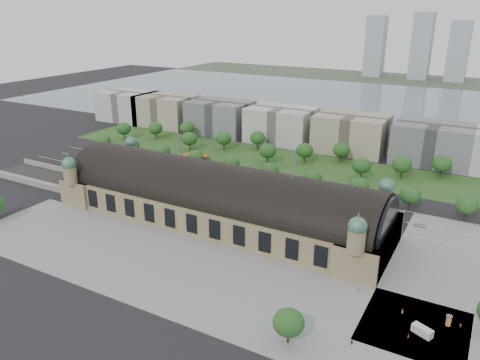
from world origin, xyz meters
The scene contains 66 objects.
ground centered at (0.00, 0.00, 0.00)m, with size 900.00×900.00×0.00m, color black.
station centered at (0.00, 0.00, 10.28)m, with size 150.00×48.40×44.30m.
track_cutting centered at (-110.00, -2.21, 0.70)m, with size 70.00×24.00×3.10m.
plaza_south centered at (10.00, -44.00, 0.00)m, with size 190.00×48.00×0.12m, color gray.
plaza_east centered at (103.00, 0.00, 0.00)m, with size 56.00×100.00×0.12m, color gray.
road_slab centered at (-20.00, 38.00, 0.00)m, with size 260.00×26.00×0.10m, color black.
grass_belt centered at (-15.00, 93.00, 0.00)m, with size 300.00×45.00×0.10m, color #305120.
petrol_station centered at (-53.91, 65.28, 2.95)m, with size 14.00×13.00×5.05m.
lake centered at (0.00, 298.00, 0.00)m, with size 700.00×320.00×0.08m, color slate.
far_shore centered at (0.00, 498.00, 0.00)m, with size 700.00×120.00×0.14m, color #44513D.
far_tower_left centered at (-60.00, 508.00, 40.00)m, with size 24.00×24.00×80.00m, color #9EA8B2.
far_tower_mid centered at (0.00, 508.00, 42.50)m, with size 24.00×24.00×85.00m, color #9EA8B2.
far_tower_right centered at (45.00, 508.00, 37.50)m, with size 24.00×24.00×75.00m, color #9EA8B2.
office_0 centered at (-170.00, 133.00, 12.00)m, with size 45.00×32.00×24.00m, color #B5B2AC.
office_1 centered at (-130.00, 133.00, 12.00)m, with size 45.00×32.00×24.00m, color tan.
office_2 centered at (-80.00, 133.00, 12.00)m, with size 45.00×32.00×24.00m, color slate.
office_3 centered at (-30.00, 133.00, 12.00)m, with size 45.00×32.00×24.00m, color #B5B2AC.
office_4 centered at (20.00, 133.00, 12.00)m, with size 45.00×32.00×24.00m, color tan.
office_5 centered at (70.00, 133.00, 12.00)m, with size 45.00×32.00×24.00m, color slate.
tree_row_0 centered at (-120.00, 53.00, 7.43)m, with size 9.60×9.60×11.52m.
tree_row_1 centered at (-96.00, 53.00, 7.43)m, with size 9.60×9.60×11.52m.
tree_row_2 centered at (-72.00, 53.00, 7.43)m, with size 9.60×9.60×11.52m.
tree_row_3 centered at (-48.00, 53.00, 7.43)m, with size 9.60×9.60×11.52m.
tree_row_4 centered at (-24.00, 53.00, 7.43)m, with size 9.60×9.60×11.52m.
tree_row_5 centered at (0.00, 53.00, 7.43)m, with size 9.60×9.60×11.52m.
tree_row_6 centered at (24.00, 53.00, 7.43)m, with size 9.60×9.60×11.52m.
tree_row_7 centered at (48.00, 53.00, 7.43)m, with size 9.60×9.60×11.52m.
tree_row_8 centered at (72.00, 53.00, 7.43)m, with size 9.60×9.60×11.52m.
tree_row_9 centered at (96.00, 53.00, 7.43)m, with size 9.60×9.60×11.52m.
tree_belt_0 centered at (-130.00, 83.00, 8.05)m, with size 10.40×10.40×12.48m.
tree_belt_1 centered at (-111.00, 95.00, 8.05)m, with size 10.40×10.40×12.48m.
tree_belt_2 centered at (-92.00, 107.00, 8.05)m, with size 10.40×10.40×12.48m.
tree_belt_3 centered at (-73.00, 83.00, 8.05)m, with size 10.40×10.40×12.48m.
tree_belt_4 centered at (-54.00, 95.00, 8.05)m, with size 10.40×10.40×12.48m.
tree_belt_5 centered at (-35.00, 107.00, 8.05)m, with size 10.40×10.40×12.48m.
tree_belt_6 centered at (-16.00, 83.00, 8.05)m, with size 10.40×10.40×12.48m.
tree_belt_7 centered at (3.00, 95.00, 8.05)m, with size 10.40×10.40×12.48m.
tree_belt_8 centered at (22.00, 107.00, 8.05)m, with size 10.40×10.40×12.48m.
tree_belt_9 centered at (41.00, 83.00, 8.05)m, with size 10.40×10.40×12.48m.
tree_belt_10 centered at (60.00, 95.00, 8.05)m, with size 10.40×10.40×12.48m.
tree_belt_11 centered at (79.00, 107.00, 8.05)m, with size 10.40×10.40×12.48m.
tree_plaza_s centered at (60.00, -60.00, 6.80)m, with size 9.00×9.00×10.64m.
traffic_car_0 centered at (-122.19, 30.55, 0.71)m, with size 1.69×4.19×1.43m, color silver.
traffic_car_1 centered at (-73.79, 43.45, 0.78)m, with size 1.65×4.72×1.55m, color gray.
traffic_car_2 centered at (-51.61, 29.57, 0.64)m, with size 2.13×4.62×1.28m, color black.
traffic_car_3 centered at (-27.57, 39.19, 0.72)m, with size 2.01×4.95×1.44m, color maroon.
traffic_car_4 centered at (-9.25, 28.20, 0.69)m, with size 1.64×4.08×1.39m, color #192848.
traffic_car_5 centered at (41.88, 38.11, 0.70)m, with size 1.49×4.27×1.41m, color slate.
traffic_car_6 centered at (79.48, 36.63, 0.69)m, with size 2.30×5.00×1.39m, color silver.
parked_car_0 centered at (-75.49, 25.00, 0.80)m, with size 1.69×4.86×1.60m, color black.
parked_car_1 centered at (-48.55, 23.89, 0.71)m, with size 2.36×5.11×1.42m, color maroon.
parked_car_2 centered at (-69.44, 23.18, 0.74)m, with size 2.07×5.09×1.48m, color #1B1640.
parked_car_3 centered at (-42.69, 23.38, 0.80)m, with size 1.88×4.68×1.59m, color #55565C.
parked_car_4 centered at (-38.67, 24.64, 0.74)m, with size 1.56×4.49×1.48m, color silver.
parked_car_5 centered at (-24.45, 21.00, 0.70)m, with size 2.31×5.01×1.39m, color gray.
parked_car_6 centered at (-28.81, 21.00, 0.81)m, with size 2.27×5.59×1.62m, color black.
bus_west centered at (-16.09, 27.33, 1.68)m, with size 2.82×12.04×3.35m, color red.
bus_mid centered at (22.32, 27.00, 1.83)m, with size 3.08×13.16×3.66m, color silver.
bus_east centered at (9.83, 28.92, 1.73)m, with size 2.91×12.45×3.47m, color silver.
van_east centered at (92.13, -37.84, 1.23)m, with size 6.39×4.60×2.57m.
advertising_column centered at (98.51, -29.85, 1.79)m, with size 1.81×1.81×3.44m.
pedestrian_0 centered at (70.45, -26.19, 0.83)m, with size 0.82×0.47×1.67m, color gray.
pedestrian_1 centered at (89.34, -41.95, 0.91)m, with size 0.67×0.44×1.82m, color gray.
pedestrian_2 centered at (101.83, -29.09, 0.82)m, with size 0.80×0.46×1.64m, color gray.
pedestrian_4 centered at (76.01, -52.23, 0.78)m, with size 1.01×0.44×1.56m, color gray.
pedestrian_5 centered at (85.48, -30.34, 0.83)m, with size 0.81×0.46×1.66m, color gray.
Camera 1 is at (100.65, -160.63, 88.44)m, focal length 35.00 mm.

